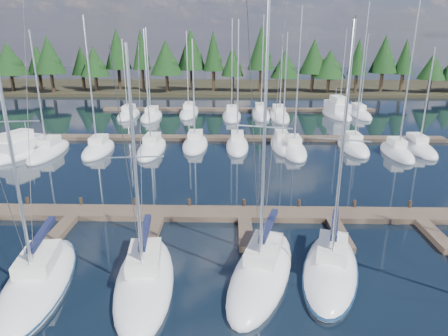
{
  "coord_description": "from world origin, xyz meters",
  "views": [
    {
      "loc": [
        -0.86,
        -7.81,
        12.24
      ],
      "look_at": [
        -1.53,
        22.0,
        2.29
      ],
      "focal_mm": 32.0,
      "sensor_mm": 36.0,
      "label": 1
    }
  ],
  "objects_px": {
    "front_sailboat_2": "(145,280)",
    "front_sailboat_3": "(262,271)",
    "main_dock": "(245,218)",
    "front_sailboat_4": "(331,268)",
    "motor_yacht_left": "(22,151)",
    "front_sailboat_1": "(38,281)",
    "motor_yacht_right": "(337,112)"
  },
  "relations": [
    {
      "from": "front_sailboat_2",
      "to": "front_sailboat_3",
      "type": "relative_size",
      "value": 0.85
    },
    {
      "from": "front_sailboat_4",
      "to": "motor_yacht_left",
      "type": "xyz_separation_m",
      "value": [
        -27.87,
        21.74,
        0.2
      ]
    },
    {
      "from": "front_sailboat_3",
      "to": "motor_yacht_right",
      "type": "bearing_deg",
      "value": 71.64
    },
    {
      "from": "main_dock",
      "to": "motor_yacht_left",
      "type": "distance_m",
      "value": 28.01
    },
    {
      "from": "main_dock",
      "to": "motor_yacht_left",
      "type": "bearing_deg",
      "value": 146.63
    },
    {
      "from": "motor_yacht_right",
      "to": "motor_yacht_left",
      "type": "bearing_deg",
      "value": -149.34
    },
    {
      "from": "front_sailboat_3",
      "to": "motor_yacht_left",
      "type": "bearing_deg",
      "value": 137.57
    },
    {
      "from": "main_dock",
      "to": "front_sailboat_3",
      "type": "bearing_deg",
      "value": -83.6
    },
    {
      "from": "motor_yacht_left",
      "to": "front_sailboat_3",
      "type": "bearing_deg",
      "value": -42.43
    },
    {
      "from": "front_sailboat_3",
      "to": "front_sailboat_4",
      "type": "height_order",
      "value": "front_sailboat_3"
    },
    {
      "from": "front_sailboat_2",
      "to": "motor_yacht_left",
      "type": "distance_m",
      "value": 29.23
    },
    {
      "from": "main_dock",
      "to": "front_sailboat_3",
      "type": "distance_m",
      "value": 6.7
    },
    {
      "from": "front_sailboat_3",
      "to": "front_sailboat_1",
      "type": "bearing_deg",
      "value": -173.89
    },
    {
      "from": "front_sailboat_4",
      "to": "motor_yacht_left",
      "type": "height_order",
      "value": "front_sailboat_4"
    },
    {
      "from": "motor_yacht_left",
      "to": "motor_yacht_right",
      "type": "height_order",
      "value": "motor_yacht_right"
    },
    {
      "from": "main_dock",
      "to": "front_sailboat_3",
      "type": "xyz_separation_m",
      "value": [
        0.75,
        -6.66,
        0.09
      ]
    },
    {
      "from": "front_sailboat_2",
      "to": "front_sailboat_3",
      "type": "distance_m",
      "value": 6.16
    },
    {
      "from": "front_sailboat_3",
      "to": "motor_yacht_left",
      "type": "xyz_separation_m",
      "value": [
        -24.13,
        22.06,
        0.2
      ]
    },
    {
      "from": "front_sailboat_3",
      "to": "motor_yacht_right",
      "type": "relative_size",
      "value": 1.42
    },
    {
      "from": "front_sailboat_1",
      "to": "front_sailboat_4",
      "type": "distance_m",
      "value": 15.31
    },
    {
      "from": "front_sailboat_4",
      "to": "front_sailboat_2",
      "type": "bearing_deg",
      "value": -172.74
    },
    {
      "from": "front_sailboat_4",
      "to": "motor_yacht_left",
      "type": "bearing_deg",
      "value": 142.04
    },
    {
      "from": "front_sailboat_1",
      "to": "motor_yacht_right",
      "type": "bearing_deg",
      "value": 60.3
    },
    {
      "from": "main_dock",
      "to": "front_sailboat_1",
      "type": "distance_m",
      "value": 13.34
    },
    {
      "from": "front_sailboat_1",
      "to": "motor_yacht_left",
      "type": "height_order",
      "value": "front_sailboat_1"
    },
    {
      "from": "front_sailboat_2",
      "to": "main_dock",
      "type": "bearing_deg",
      "value": 54.87
    },
    {
      "from": "front_sailboat_1",
      "to": "front_sailboat_3",
      "type": "relative_size",
      "value": 1.05
    },
    {
      "from": "main_dock",
      "to": "motor_yacht_right",
      "type": "distance_m",
      "value": 41.71
    },
    {
      "from": "main_dock",
      "to": "front_sailboat_2",
      "type": "relative_size",
      "value": 3.45
    },
    {
      "from": "front_sailboat_1",
      "to": "motor_yacht_left",
      "type": "relative_size",
      "value": 1.7
    },
    {
      "from": "front_sailboat_2",
      "to": "front_sailboat_4",
      "type": "distance_m",
      "value": 9.9
    },
    {
      "from": "front_sailboat_1",
      "to": "motor_yacht_right",
      "type": "relative_size",
      "value": 1.5
    }
  ]
}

